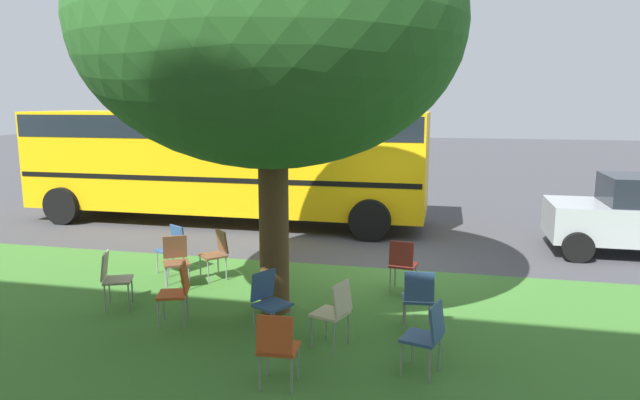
% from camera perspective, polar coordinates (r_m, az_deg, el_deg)
% --- Properties ---
extents(ground, '(80.00, 80.00, 0.00)m').
position_cam_1_polar(ground, '(11.02, 6.41, -6.62)').
color(ground, '#424247').
extents(grass_verge, '(48.00, 6.00, 0.01)m').
position_cam_1_polar(grass_verge, '(8.02, 3.76, -13.02)').
color(grass_verge, '#3D752D').
rests_on(grass_verge, ground).
extents(street_tree, '(5.38, 5.38, 6.16)m').
position_cam_1_polar(street_tree, '(8.18, -4.99, 17.15)').
color(street_tree, brown).
rests_on(street_tree, ground).
extents(chair_0, '(0.52, 0.51, 0.88)m').
position_cam_1_polar(chair_0, '(6.73, 10.86, -13.10)').
color(chair_0, '#335184').
rests_on(chair_0, ground).
extents(chair_1, '(0.59, 0.59, 0.88)m').
position_cam_1_polar(chair_1, '(10.19, -10.47, -5.08)').
color(chair_1, brown).
rests_on(chair_1, ground).
extents(chair_2, '(0.54, 0.53, 0.88)m').
position_cam_1_polar(chair_2, '(7.32, 1.52, -10.98)').
color(chair_2, beige).
rests_on(chair_2, ground).
extents(chair_3, '(0.48, 0.48, 0.88)m').
position_cam_1_polar(chair_3, '(9.45, 8.39, -6.21)').
color(chair_3, '#B7332D').
rests_on(chair_3, ground).
extents(chair_4, '(0.57, 0.57, 0.88)m').
position_cam_1_polar(chair_4, '(7.71, -5.24, -9.89)').
color(chair_4, '#335184').
rests_on(chair_4, ground).
extents(chair_5, '(0.44, 0.44, 0.88)m').
position_cam_1_polar(chair_5, '(6.34, -4.37, -14.41)').
color(chair_5, '#C64C1E').
rests_on(chair_5, ground).
extents(chair_6, '(0.57, 0.57, 0.88)m').
position_cam_1_polar(chair_6, '(10.72, -14.69, -4.49)').
color(chair_6, '#335184').
rests_on(chair_6, ground).
extents(chair_7, '(0.57, 0.58, 0.88)m').
position_cam_1_polar(chair_7, '(9.89, -14.42, -5.68)').
color(chair_7, brown).
rests_on(chair_7, ground).
extents(chair_8, '(0.47, 0.47, 0.88)m').
position_cam_1_polar(chair_8, '(7.90, 9.96, -9.51)').
color(chair_8, '#335184').
rests_on(chair_8, ground).
extents(chair_9, '(0.53, 0.52, 0.88)m').
position_cam_1_polar(chair_9, '(8.29, -14.27, -8.75)').
color(chair_9, '#C64C1E').
rests_on(chair_9, ground).
extents(chair_10, '(0.55, 0.54, 0.88)m').
position_cam_1_polar(chair_10, '(9.20, -20.31, -7.19)').
color(chair_10, '#ADA393').
rests_on(chair_10, ground).
extents(school_bus, '(10.40, 2.80, 2.88)m').
position_cam_1_polar(school_bus, '(14.85, -9.67, 4.51)').
color(school_bus, yellow).
rests_on(school_bus, ground).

